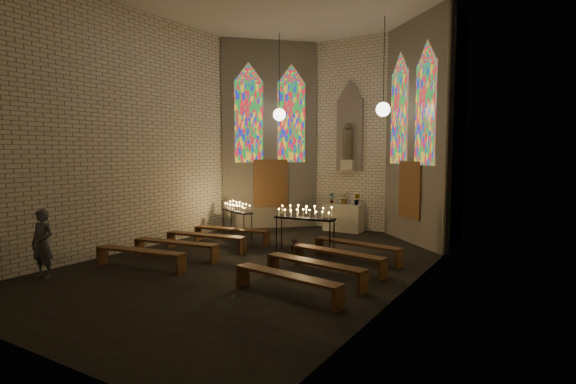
% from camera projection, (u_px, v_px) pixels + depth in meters
% --- Properties ---
extents(floor, '(12.00, 12.00, 0.00)m').
position_uv_depth(floor, '(257.00, 263.00, 11.75)').
color(floor, black).
rests_on(floor, ground).
extents(room, '(8.22, 12.43, 7.00)m').
position_uv_depth(room, '(318.00, 126.00, 14.28)').
color(room, beige).
rests_on(room, ground).
extents(altar, '(1.40, 0.60, 1.00)m').
position_uv_depth(altar, '(343.00, 218.00, 16.34)').
color(altar, beige).
rests_on(altar, ground).
extents(flower_vase_left, '(0.23, 0.17, 0.40)m').
position_uv_depth(flower_vase_left, '(332.00, 198.00, 16.44)').
color(flower_vase_left, '#4C723F').
rests_on(flower_vase_left, altar).
extents(flower_vase_center, '(0.45, 0.41, 0.43)m').
position_uv_depth(flower_vase_center, '(345.00, 198.00, 16.35)').
color(flower_vase_center, '#4C723F').
rests_on(flower_vase_center, altar).
extents(flower_vase_right, '(0.26, 0.23, 0.41)m').
position_uv_depth(flower_vase_right, '(357.00, 199.00, 15.93)').
color(flower_vase_right, '#4C723F').
rests_on(flower_vase_right, altar).
extents(aisle_flower_pot, '(0.23, 0.23, 0.37)m').
position_uv_depth(aisle_flower_pot, '(294.00, 245.00, 13.07)').
color(aisle_flower_pot, '#4C723F').
rests_on(aisle_flower_pot, ground).
extents(votive_stand_left, '(1.56, 0.96, 1.13)m').
position_uv_depth(votive_stand_left, '(237.00, 209.00, 15.14)').
color(votive_stand_left, black).
rests_on(votive_stand_left, ground).
extents(votive_stand_right, '(1.79, 0.57, 1.29)m').
position_uv_depth(votive_stand_right, '(305.00, 215.00, 12.73)').
color(votive_stand_right, black).
rests_on(votive_stand_right, ground).
extents(pew_left_0, '(2.55, 0.72, 0.48)m').
position_uv_depth(pew_left_0, '(231.00, 231.00, 14.17)').
color(pew_left_0, '#513017').
rests_on(pew_left_0, ground).
extents(pew_right_0, '(2.55, 0.72, 0.48)m').
position_uv_depth(pew_right_0, '(357.00, 246.00, 11.97)').
color(pew_right_0, '#513017').
rests_on(pew_right_0, ground).
extents(pew_left_1, '(2.55, 0.72, 0.48)m').
position_uv_depth(pew_left_1, '(205.00, 237.00, 13.15)').
color(pew_left_1, '#513017').
rests_on(pew_left_1, ground).
extents(pew_right_1, '(2.55, 0.72, 0.48)m').
position_uv_depth(pew_right_1, '(338.00, 255.00, 10.95)').
color(pew_right_1, '#513017').
rests_on(pew_right_1, ground).
extents(pew_left_2, '(2.55, 0.72, 0.48)m').
position_uv_depth(pew_left_2, '(176.00, 245.00, 12.13)').
color(pew_left_2, '#513017').
rests_on(pew_left_2, ground).
extents(pew_right_2, '(2.55, 0.72, 0.48)m').
position_uv_depth(pew_right_2, '(315.00, 265.00, 9.93)').
color(pew_right_2, '#513017').
rests_on(pew_right_2, ground).
extents(pew_left_3, '(2.55, 0.72, 0.48)m').
position_uv_depth(pew_left_3, '(140.00, 253.00, 11.11)').
color(pew_left_3, '#513017').
rests_on(pew_left_3, ground).
extents(pew_right_3, '(2.55, 0.72, 0.48)m').
position_uv_depth(pew_right_3, '(286.00, 278.00, 8.91)').
color(pew_right_3, '#513017').
rests_on(pew_right_3, ground).
extents(visitor, '(0.65, 0.50, 1.60)m').
position_uv_depth(visitor, '(42.00, 244.00, 10.25)').
color(visitor, '#474750').
rests_on(visitor, ground).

